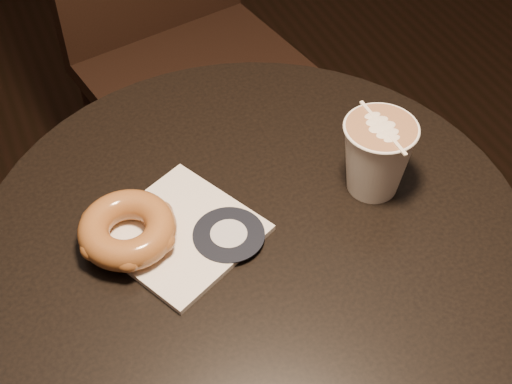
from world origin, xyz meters
TOP-DOWN VIEW (x-y plane):
  - cafe_table at (0.00, 0.00)m, footprint 0.70×0.70m
  - chair at (0.13, 0.73)m, footprint 0.51×0.51m
  - pastry_bag at (-0.09, 0.03)m, footprint 0.22×0.22m
  - doughnut at (-0.15, 0.04)m, footprint 0.12×0.12m
  - latte_cup at (0.17, 0.01)m, footprint 0.10×0.10m

SIDE VIEW (x-z plane):
  - cafe_table at x=0.00m, z-range 0.18..0.93m
  - chair at x=0.13m, z-range 0.06..1.16m
  - pastry_bag at x=-0.09m, z-range 0.75..0.76m
  - doughnut at x=-0.15m, z-range 0.76..0.80m
  - latte_cup at x=0.17m, z-range 0.75..0.86m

